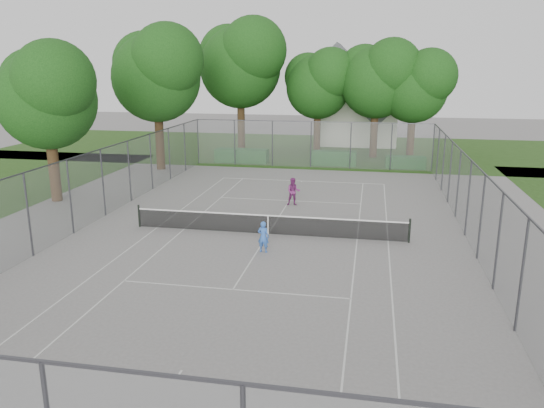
% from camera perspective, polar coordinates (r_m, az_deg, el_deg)
% --- Properties ---
extents(ground, '(120.00, 120.00, 0.00)m').
position_cam_1_polar(ground, '(24.75, -0.43, -3.27)').
color(ground, slate).
rests_on(ground, ground).
extents(grass_far, '(60.00, 20.00, 0.00)m').
position_cam_1_polar(grass_far, '(49.89, 5.37, 5.87)').
color(grass_far, '#203F12').
rests_on(grass_far, ground).
extents(court_markings, '(11.03, 23.83, 0.01)m').
position_cam_1_polar(court_markings, '(24.74, -0.43, -3.26)').
color(court_markings, beige).
rests_on(court_markings, ground).
extents(tennis_net, '(12.87, 0.10, 1.10)m').
position_cam_1_polar(tennis_net, '(24.59, -0.43, -2.14)').
color(tennis_net, black).
rests_on(tennis_net, ground).
extents(perimeter_fence, '(18.08, 34.08, 3.52)m').
position_cam_1_polar(perimeter_fence, '(24.25, -0.44, 0.80)').
color(perimeter_fence, '#38383D').
rests_on(perimeter_fence, ground).
extents(tree_far_left, '(8.12, 7.41, 11.67)m').
position_cam_1_polar(tree_far_left, '(47.51, -3.34, 15.17)').
color(tree_far_left, '#332112').
rests_on(tree_far_left, ground).
extents(tree_far_midleft, '(6.34, 5.79, 9.12)m').
position_cam_1_polar(tree_far_midleft, '(46.89, 5.07, 13.00)').
color(tree_far_midleft, '#332112').
rests_on(tree_far_midleft, ground).
extents(tree_far_midright, '(6.82, 6.22, 9.80)m').
position_cam_1_polar(tree_far_midright, '(45.60, 11.31, 13.32)').
color(tree_far_midright, '#332112').
rests_on(tree_far_midright, ground).
extents(tree_far_right, '(6.24, 5.70, 8.98)m').
position_cam_1_polar(tree_far_right, '(45.36, 15.16, 12.37)').
color(tree_far_right, '#332112').
rests_on(tree_far_right, ground).
extents(tree_side_back, '(7.36, 6.72, 10.57)m').
position_cam_1_polar(tree_side_back, '(40.29, -12.29, 13.88)').
color(tree_side_back, '#332112').
rests_on(tree_side_back, ground).
extents(tree_side_front, '(6.27, 5.73, 9.02)m').
position_cam_1_polar(tree_side_front, '(32.33, -23.10, 11.01)').
color(tree_side_front, '#332112').
rests_on(tree_side_front, ground).
extents(hedge_left, '(4.26, 1.28, 1.06)m').
position_cam_1_polar(hedge_left, '(43.14, -3.28, 5.23)').
color(hedge_left, '#184D1C').
rests_on(hedge_left, ground).
extents(hedge_mid, '(3.52, 1.00, 1.11)m').
position_cam_1_polar(hedge_mid, '(42.00, 6.64, 4.92)').
color(hedge_mid, '#184D1C').
rests_on(hedge_mid, ground).
extents(hedge_right, '(2.98, 1.09, 0.89)m').
position_cam_1_polar(hedge_right, '(41.85, 14.16, 4.39)').
color(hedge_right, '#184D1C').
rests_on(hedge_right, ground).
extents(house, '(7.77, 6.02, 9.68)m').
position_cam_1_polar(house, '(53.72, 9.11, 10.56)').
color(house, silver).
rests_on(house, ground).
extents(girl_player, '(0.53, 0.39, 1.35)m').
position_cam_1_polar(girl_player, '(22.25, -0.94, -3.54)').
color(girl_player, blue).
rests_on(girl_player, ground).
extents(woman_player, '(0.85, 0.71, 1.57)m').
position_cam_1_polar(woman_player, '(29.66, 2.32, 1.34)').
color(woman_player, '#7A286A').
rests_on(woman_player, ground).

